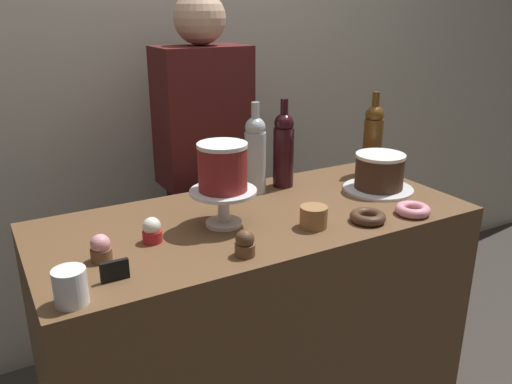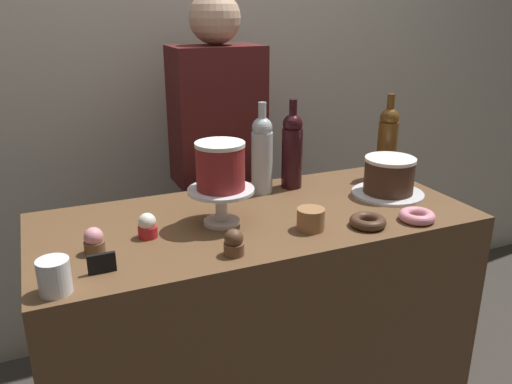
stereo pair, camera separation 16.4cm
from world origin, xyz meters
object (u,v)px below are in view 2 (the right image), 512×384
at_px(wine_bottle_amber, 387,141).
at_px(cupcake_vanilla, 147,226).
at_px(white_layer_cake, 220,166).
at_px(chocolate_round_cake, 389,175).
at_px(donut_chocolate, 368,221).
at_px(coffee_cup_ceramic, 54,276).
at_px(cake_stand_pedestal, 221,200).
at_px(cookie_stack, 311,219).
at_px(wine_bottle_clear, 262,153).
at_px(barista_figure, 219,183).
at_px(price_sign_chalkboard, 102,263).
at_px(cupcake_chocolate, 234,243).
at_px(cupcake_strawberry, 94,241).
at_px(wine_bottle_dark_red, 292,149).
at_px(donut_pink, 417,216).

relative_size(wine_bottle_amber, cupcake_vanilla, 4.38).
relative_size(white_layer_cake, chocolate_round_cake, 0.85).
bearing_deg(donut_chocolate, coffee_cup_ceramic, -177.54).
relative_size(cake_stand_pedestal, cookie_stack, 2.42).
bearing_deg(wine_bottle_clear, cupcake_vanilla, -154.01).
height_order(chocolate_round_cake, coffee_cup_ceramic, chocolate_round_cake).
bearing_deg(barista_figure, coffee_cup_ceramic, -130.38).
bearing_deg(cupcake_vanilla, cake_stand_pedestal, 2.60).
bearing_deg(barista_figure, price_sign_chalkboard, -127.40).
relative_size(coffee_cup_ceramic, barista_figure, 0.05).
relative_size(cupcake_chocolate, barista_figure, 0.05).
distance_m(coffee_cup_ceramic, barista_figure, 1.07).
xyz_separation_m(chocolate_round_cake, cupcake_chocolate, (-0.67, -0.23, -0.04)).
distance_m(white_layer_cake, barista_figure, 0.66).
xyz_separation_m(cupcake_strawberry, cupcake_vanilla, (0.15, 0.05, 0.00)).
bearing_deg(cupcake_chocolate, cupcake_strawberry, 155.15).
height_order(wine_bottle_amber, coffee_cup_ceramic, wine_bottle_amber).
height_order(cake_stand_pedestal, cupcake_chocolate, cake_stand_pedestal).
distance_m(cupcake_chocolate, coffee_cup_ceramic, 0.45).
relative_size(cookie_stack, price_sign_chalkboard, 1.20).
bearing_deg(cake_stand_pedestal, wine_bottle_dark_red, 32.33).
bearing_deg(white_layer_cake, chocolate_round_cake, 1.11).
bearing_deg(cupcake_chocolate, wine_bottle_dark_red, 47.93).
bearing_deg(barista_figure, cupcake_chocolate, -106.49).
distance_m(cake_stand_pedestal, donut_chocolate, 0.45).
height_order(chocolate_round_cake, wine_bottle_dark_red, wine_bottle_dark_red).
relative_size(cupcake_chocolate, cookie_stack, 0.88).
xyz_separation_m(chocolate_round_cake, cookie_stack, (-0.40, -0.16, -0.04)).
relative_size(white_layer_cake, barista_figure, 0.09).
relative_size(cupcake_vanilla, barista_figure, 0.05).
bearing_deg(donut_pink, cupcake_strawberry, 170.13).
xyz_separation_m(white_layer_cake, coffee_cup_ceramic, (-0.50, -0.24, -0.14)).
distance_m(wine_bottle_dark_red, donut_pink, 0.51).
distance_m(white_layer_cake, wine_bottle_amber, 0.77).
xyz_separation_m(white_layer_cake, cupcake_chocolate, (-0.04, -0.22, -0.15)).
height_order(coffee_cup_ceramic, barista_figure, barista_figure).
relative_size(white_layer_cake, cupcake_chocolate, 2.02).
height_order(cupcake_chocolate, price_sign_chalkboard, cupcake_chocolate).
xyz_separation_m(donut_pink, barista_figure, (-0.38, 0.79, -0.09)).
xyz_separation_m(chocolate_round_cake, wine_bottle_clear, (-0.40, 0.20, 0.07)).
distance_m(wine_bottle_amber, cupcake_vanilla, 1.00).
distance_m(wine_bottle_amber, donut_pink, 0.46).
height_order(wine_bottle_amber, donut_pink, wine_bottle_amber).
height_order(cake_stand_pedestal, wine_bottle_dark_red, wine_bottle_dark_red).
distance_m(cake_stand_pedestal, donut_pink, 0.61).
height_order(cupcake_chocolate, barista_figure, barista_figure).
height_order(white_layer_cake, donut_pink, white_layer_cake).
xyz_separation_m(wine_bottle_dark_red, donut_pink, (0.21, -0.45, -0.13)).
xyz_separation_m(cookie_stack, coffee_cup_ceramic, (-0.73, -0.09, 0.01)).
height_order(wine_bottle_clear, donut_chocolate, wine_bottle_clear).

